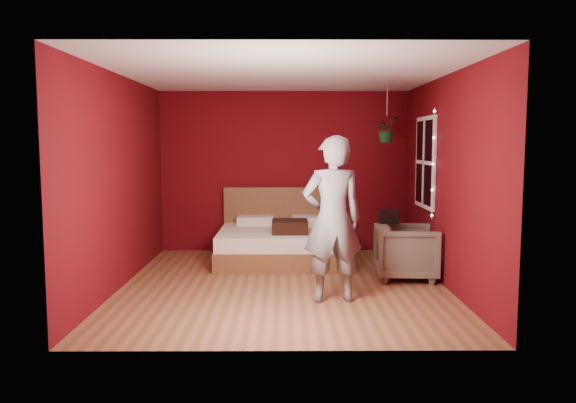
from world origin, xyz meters
name	(u,v)px	position (x,y,z in m)	size (l,w,h in m)	color
floor	(284,285)	(0.00, 0.00, 0.00)	(4.50, 4.50, 0.00)	#955A3B
room_walls	(283,150)	(0.00, 0.00, 1.68)	(4.04, 4.54, 2.62)	#58090F
window	(425,162)	(1.97, 0.90, 1.50)	(0.05, 0.97, 1.27)	white
fairy_lights	(433,164)	(1.94, 0.38, 1.50)	(0.04, 0.04, 1.45)	silver
bed	(283,242)	(-0.01, 1.48, 0.27)	(1.91, 1.63, 1.05)	brown
person	(332,219)	(0.54, -0.73, 0.93)	(0.68, 0.44, 1.85)	slate
armchair	(406,252)	(1.60, 0.30, 0.35)	(0.75, 0.78, 0.71)	#64604F
handbag	(389,216)	(1.41, 0.50, 0.80)	(0.25, 0.12, 0.18)	black
throw_pillow	(290,226)	(0.09, 1.12, 0.57)	(0.51, 0.51, 0.18)	black
hanging_plant	(387,129)	(1.53, 1.50, 1.97)	(0.43, 0.41, 0.83)	silver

